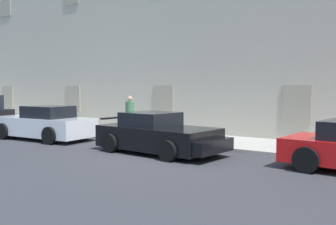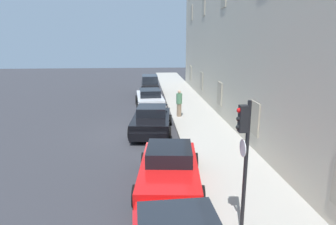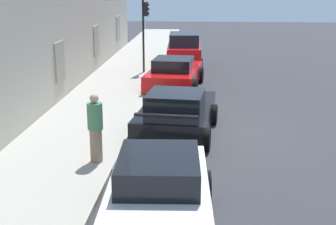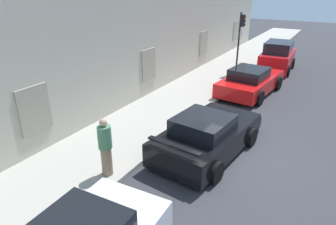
# 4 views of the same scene
# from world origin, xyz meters

# --- Properties ---
(ground_plane) EXTENTS (80.00, 80.00, 0.00)m
(ground_plane) POSITION_xyz_m (0.00, 0.00, 0.00)
(ground_plane) COLOR #333338
(sidewalk) EXTENTS (60.00, 3.19, 0.14)m
(sidewalk) POSITION_xyz_m (0.00, 3.75, 0.07)
(sidewalk) COLOR #A8A399
(sidewalk) RESTS_ON ground
(sportscar_red_lead) EXTENTS (5.19, 2.27, 1.46)m
(sportscar_red_lead) POSITION_xyz_m (-6.59, 0.75, 0.64)
(sportscar_red_lead) COLOR white
(sportscar_red_lead) RESTS_ON ground
(sportscar_yellow_flank) EXTENTS (4.72, 2.55, 1.39)m
(sportscar_yellow_flank) POSITION_xyz_m (-0.16, 0.73, 0.60)
(sportscar_yellow_flank) COLOR black
(sportscar_yellow_flank) RESTS_ON ground
(sportscar_white_middle) EXTENTS (4.92, 2.54, 1.35)m
(sportscar_white_middle) POSITION_xyz_m (6.33, 1.19, 0.61)
(sportscar_white_middle) COLOR red
(sportscar_white_middle) RESTS_ON ground
(hatchback_distant) EXTENTS (3.65, 2.04, 1.81)m
(hatchback_distant) POSITION_xyz_m (11.31, 1.00, 0.83)
(hatchback_distant) COLOR red
(hatchback_distant) RESTS_ON ground
(traffic_light) EXTENTS (0.44, 0.36, 3.50)m
(traffic_light) POSITION_xyz_m (9.04, 2.82, 2.53)
(traffic_light) COLOR black
(traffic_light) RESTS_ON sidewalk
(pedestrian_admiring) EXTENTS (0.44, 0.44, 1.75)m
(pedestrian_admiring) POSITION_xyz_m (-3.07, 2.63, 1.03)
(pedestrian_admiring) COLOR #8C7259
(pedestrian_admiring) RESTS_ON sidewalk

